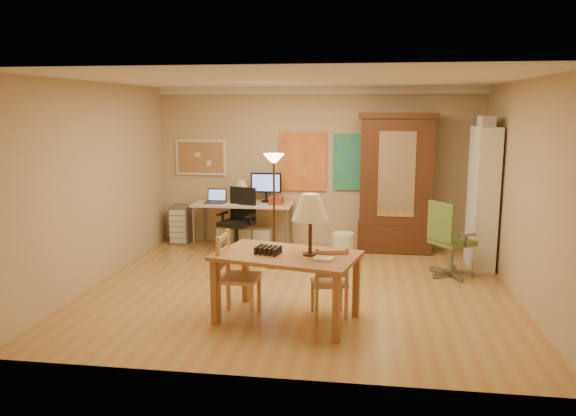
# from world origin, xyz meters

# --- Properties ---
(floor) EXTENTS (5.50, 5.50, 0.00)m
(floor) POSITION_xyz_m (0.00, 0.00, 0.00)
(floor) COLOR #AD713D
(floor) RESTS_ON ground
(crown_molding) EXTENTS (5.50, 0.08, 0.12)m
(crown_molding) POSITION_xyz_m (0.00, 2.46, 2.64)
(crown_molding) COLOR white
(crown_molding) RESTS_ON floor
(corkboard) EXTENTS (0.90, 0.04, 0.62)m
(corkboard) POSITION_xyz_m (-2.05, 2.47, 1.50)
(corkboard) COLOR #B17B53
(corkboard) RESTS_ON floor
(art_panel_left) EXTENTS (0.80, 0.04, 1.00)m
(art_panel_left) POSITION_xyz_m (-0.25, 2.47, 1.45)
(art_panel_left) COLOR yellow
(art_panel_left) RESTS_ON floor
(art_panel_right) EXTENTS (0.75, 0.04, 0.95)m
(art_panel_right) POSITION_xyz_m (0.65, 2.47, 1.45)
(art_panel_right) COLOR teal
(art_panel_right) RESTS_ON floor
(dining_table) EXTENTS (1.71, 1.25, 1.44)m
(dining_table) POSITION_xyz_m (0.09, -1.12, 0.91)
(dining_table) COLOR brown
(dining_table) RESTS_ON floor
(ladder_chair_back) EXTENTS (0.47, 0.45, 0.84)m
(ladder_chair_back) POSITION_xyz_m (0.46, -0.94, 0.39)
(ladder_chair_back) COLOR #A8714C
(ladder_chair_back) RESTS_ON floor
(ladder_chair_left) EXTENTS (0.44, 0.46, 0.97)m
(ladder_chair_left) POSITION_xyz_m (-0.58, -1.09, 0.45)
(ladder_chair_left) COLOR #A8714C
(ladder_chair_left) RESTS_ON floor
(torchiere_lamp) EXTENTS (0.31, 0.31, 1.70)m
(torchiere_lamp) POSITION_xyz_m (-0.50, 0.98, 1.36)
(torchiere_lamp) COLOR #44251B
(torchiere_lamp) RESTS_ON floor
(computer_desk) EXTENTS (1.67, 0.73, 1.27)m
(computer_desk) POSITION_xyz_m (-1.19, 2.16, 0.46)
(computer_desk) COLOR tan
(computer_desk) RESTS_ON floor
(office_chair_black) EXTENTS (0.65, 0.65, 1.06)m
(office_chair_black) POSITION_xyz_m (-1.24, 1.77, 0.28)
(office_chair_black) COLOR black
(office_chair_black) RESTS_ON floor
(office_chair_green) EXTENTS (0.68, 0.68, 1.08)m
(office_chair_green) POSITION_xyz_m (2.03, 0.86, 0.29)
(office_chair_green) COLOR slate
(office_chair_green) RESTS_ON floor
(drawer_cart) EXTENTS (0.33, 0.40, 0.66)m
(drawer_cart) POSITION_xyz_m (-2.38, 2.27, 0.33)
(drawer_cart) COLOR slate
(drawer_cart) RESTS_ON floor
(armoire) EXTENTS (1.24, 0.59, 2.28)m
(armoire) POSITION_xyz_m (1.31, 2.24, 0.99)
(armoire) COLOR #3C2210
(armoire) RESTS_ON floor
(bookshelf) EXTENTS (0.31, 0.84, 2.09)m
(bookshelf) POSITION_xyz_m (2.55, 1.47, 1.04)
(bookshelf) COLOR white
(bookshelf) RESTS_ON floor
(wastebin) EXTENTS (0.35, 0.35, 0.43)m
(wastebin) POSITION_xyz_m (0.50, 1.51, 0.22)
(wastebin) COLOR silver
(wastebin) RESTS_ON floor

